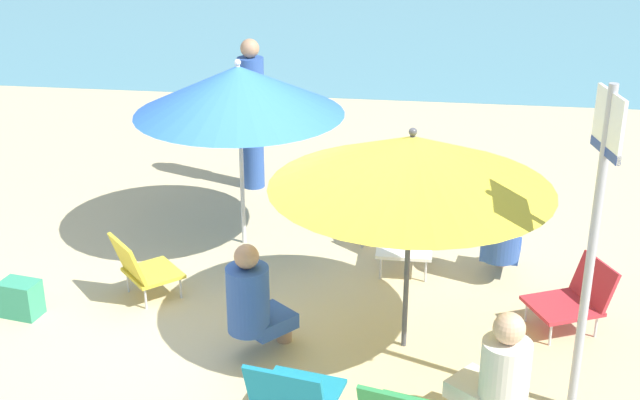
# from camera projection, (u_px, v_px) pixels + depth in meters

# --- Properties ---
(ground_plane) EXTENTS (40.00, 40.00, 0.00)m
(ground_plane) POSITION_uv_depth(u_px,v_px,m) (257.00, 299.00, 7.37)
(ground_plane) COLOR #D3BC8C
(sea_water) EXTENTS (40.00, 16.00, 0.01)m
(sea_water) POSITION_uv_depth(u_px,v_px,m) (379.00, 6.00, 20.40)
(sea_water) COLOR #5693A3
(sea_water) RESTS_ON ground_plane
(umbrella_blue) EXTENTS (1.94, 1.94, 1.81)m
(umbrella_blue) POSITION_uv_depth(u_px,v_px,m) (239.00, 90.00, 7.83)
(umbrella_blue) COLOR silver
(umbrella_blue) RESTS_ON ground_plane
(umbrella_yellow) EXTENTS (2.06, 2.06, 1.77)m
(umbrella_yellow) POSITION_uv_depth(u_px,v_px,m) (412.00, 162.00, 6.12)
(umbrella_yellow) COLOR #4C4C51
(umbrella_yellow) RESTS_ON ground_plane
(beach_chair_a) EXTENTS (0.66, 0.66, 0.58)m
(beach_chair_a) POSITION_uv_depth(u_px,v_px,m) (141.00, 267.00, 7.28)
(beach_chair_a) COLOR gold
(beach_chair_a) RESTS_ON ground_plane
(beach_chair_b) EXTENTS (0.50, 0.59, 0.62)m
(beach_chair_b) POSITION_uv_depth(u_px,v_px,m) (405.00, 234.00, 7.86)
(beach_chair_b) COLOR white
(beach_chair_b) RESTS_ON ground_plane
(beach_chair_c) EXTENTS (0.73, 0.67, 0.56)m
(beach_chair_c) POSITION_uv_depth(u_px,v_px,m) (575.00, 297.00, 6.85)
(beach_chair_c) COLOR red
(beach_chair_c) RESTS_ON ground_plane
(beach_chair_d) EXTENTS (0.72, 0.67, 0.66)m
(beach_chair_d) POSITION_uv_depth(u_px,v_px,m) (386.00, 204.00, 8.42)
(beach_chair_d) COLOR white
(beach_chair_d) RESTS_ON ground_plane
(beach_chair_f) EXTENTS (0.62, 0.66, 0.62)m
(beach_chair_f) POSITION_uv_depth(u_px,v_px,m) (293.00, 394.00, 5.57)
(beach_chair_f) COLOR teal
(beach_chair_f) RESTS_ON ground_plane
(person_a) EXTENTS (0.39, 0.56, 0.94)m
(person_a) POSITION_uv_depth(u_px,v_px,m) (501.00, 232.00, 7.54)
(person_a) COLOR #2D519E
(person_a) RESTS_ON ground_plane
(person_b) EXTENTS (0.54, 0.51, 0.93)m
(person_b) POSITION_uv_depth(u_px,v_px,m) (498.00, 372.00, 5.53)
(person_b) COLOR silver
(person_b) RESTS_ON ground_plane
(person_c) EXTENTS (0.51, 0.54, 0.94)m
(person_c) POSITION_uv_depth(u_px,v_px,m) (253.00, 301.00, 6.41)
(person_c) COLOR #2D519E
(person_c) RESTS_ON ground_plane
(person_d) EXTENTS (0.29, 0.29, 1.68)m
(person_d) POSITION_uv_depth(u_px,v_px,m) (252.00, 113.00, 9.45)
(person_d) COLOR #2D519E
(person_d) RESTS_ON ground_plane
(warning_sign) EXTENTS (0.12, 0.41, 2.30)m
(warning_sign) POSITION_uv_depth(u_px,v_px,m) (597.00, 213.00, 5.41)
(warning_sign) COLOR #ADADB2
(warning_sign) RESTS_ON ground_plane
(beach_bag) EXTENTS (0.34, 0.26, 0.31)m
(beach_bag) POSITION_uv_depth(u_px,v_px,m) (21.00, 298.00, 7.07)
(beach_bag) COLOR #389970
(beach_bag) RESTS_ON ground_plane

